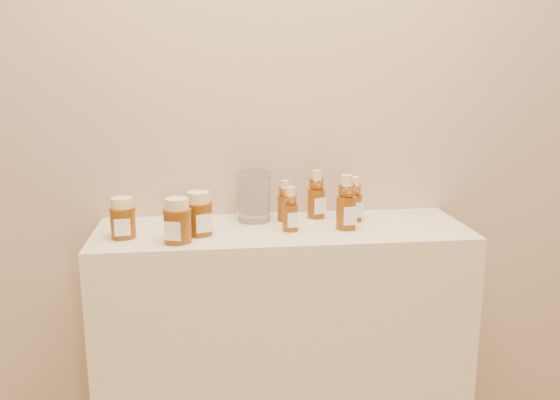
{
  "coord_description": "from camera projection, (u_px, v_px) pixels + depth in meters",
  "views": [
    {
      "loc": [
        -0.23,
        -0.28,
        1.42
      ],
      "look_at": [
        -0.01,
        1.52,
        1.0
      ],
      "focal_mm": 38.0,
      "sensor_mm": 36.0,
      "label": 1
    }
  ],
  "objects": [
    {
      "name": "bear_bottle_back_right",
      "position": [
        354.0,
        196.0,
        1.98
      ],
      "size": [
        0.07,
        0.07,
        0.17
      ],
      "primitive_type": null,
      "rotation": [
        0.0,
        0.0,
        0.26
      ],
      "color": "#632C07",
      "rests_on": "display_table"
    },
    {
      "name": "glass_canister",
      "position": [
        254.0,
        194.0,
        1.98
      ],
      "size": [
        0.15,
        0.15,
        0.18
      ],
      "primitive_type": null,
      "rotation": [
        0.0,
        0.0,
        0.37
      ],
      "color": "white",
      "rests_on": "display_table"
    },
    {
      "name": "honey_jar_back",
      "position": [
        199.0,
        214.0,
        1.82
      ],
      "size": [
        0.11,
        0.11,
        0.14
      ],
      "primitive_type": null,
      "rotation": [
        0.0,
        0.0,
        0.39
      ],
      "color": "#632C07",
      "rests_on": "display_table"
    },
    {
      "name": "honey_jar_left",
      "position": [
        123.0,
        218.0,
        1.79
      ],
      "size": [
        0.08,
        0.08,
        0.12
      ],
      "primitive_type": null,
      "rotation": [
        0.0,
        0.0,
        0.07
      ],
      "color": "#632C07",
      "rests_on": "display_table"
    },
    {
      "name": "bear_bottle_back_mid",
      "position": [
        316.0,
        191.0,
        2.02
      ],
      "size": [
        0.08,
        0.08,
        0.19
      ],
      "primitive_type": null,
      "rotation": [
        0.0,
        0.0,
        0.27
      ],
      "color": "#632C07",
      "rests_on": "display_table"
    },
    {
      "name": "bear_bottle_front_right",
      "position": [
        346.0,
        199.0,
        1.88
      ],
      "size": [
        0.08,
        0.08,
        0.2
      ],
      "primitive_type": null,
      "rotation": [
        0.0,
        0.0,
        0.21
      ],
      "color": "#632C07",
      "rests_on": "display_table"
    },
    {
      "name": "display_table",
      "position": [
        282.0,
        355.0,
        2.02
      ],
      "size": [
        1.2,
        0.4,
        0.9
      ],
      "primitive_type": "cube",
      "color": "beige",
      "rests_on": "ground"
    },
    {
      "name": "bear_bottle_front_left",
      "position": [
        290.0,
        206.0,
        1.87
      ],
      "size": [
        0.06,
        0.06,
        0.16
      ],
      "primitive_type": null,
      "rotation": [
        0.0,
        0.0,
        0.21
      ],
      "color": "#632C07",
      "rests_on": "display_table"
    },
    {
      "name": "wall_back",
      "position": [
        275.0,
        84.0,
        2.0
      ],
      "size": [
        3.5,
        0.02,
        2.7
      ],
      "primitive_type": "cube",
      "color": "tan",
      "rests_on": "ground"
    },
    {
      "name": "bear_bottle_back_left",
      "position": [
        285.0,
        198.0,
        1.99
      ],
      "size": [
        0.06,
        0.06,
        0.16
      ],
      "primitive_type": null,
      "rotation": [
        0.0,
        0.0,
        0.18
      ],
      "color": "#632C07",
      "rests_on": "display_table"
    },
    {
      "name": "honey_jar_front",
      "position": [
        177.0,
        220.0,
        1.75
      ],
      "size": [
        0.11,
        0.11,
        0.13
      ],
      "primitive_type": null,
      "rotation": [
        0.0,
        0.0,
        -0.34
      ],
      "color": "#632C07",
      "rests_on": "display_table"
    }
  ]
}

